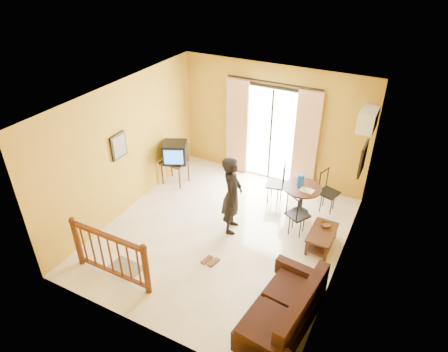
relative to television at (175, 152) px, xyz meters
The scene contains 19 objects.
ground 2.37m from the television, 32.91° to the right, with size 5.00×5.00×0.00m, color beige.
room_shell 2.39m from the television, 32.91° to the right, with size 5.00×5.00×5.00m.
balcony_door 2.26m from the television, 33.22° to the left, with size 2.25×0.14×2.46m.
tv_table 0.32m from the television, behind, with size 0.58×0.49×0.58m.
television is the anchor object (origin of this frame).
picture_left 1.62m from the television, 103.88° to the right, with size 0.05×0.42×0.52m.
dining_table 3.04m from the television, ahead, with size 0.79×0.79×0.66m.
water_jug 2.96m from the television, ahead, with size 0.14×0.14×0.26m, color blue.
serving_tray 3.14m from the television, ahead, with size 0.28×0.18×0.02m, color beige.
dining_chairs 3.13m from the television, ahead, with size 1.63×1.56×0.95m.
air_conditioner 4.24m from the television, 10.60° to the left, with size 0.31×0.60×0.40m.
botanical_print 4.17m from the television, ahead, with size 0.05×0.50×0.60m.
coffee_table 3.82m from the television, ahead, with size 0.45×0.81×0.36m.
bowl 3.77m from the television, ahead, with size 0.19×0.19×0.06m, color #52341C.
sofa 4.64m from the television, 36.18° to the right, with size 0.97×1.80×0.82m.
standing_person 2.18m from the television, 26.28° to the right, with size 0.60×0.39×1.65m, color black.
stair_balustrade 3.20m from the television, 76.99° to the right, with size 1.63×0.13×1.04m.
doormat 3.08m from the television, 75.00° to the right, with size 0.60×0.40×0.02m, color #635F4F.
sandals 2.97m from the television, 44.61° to the right, with size 0.29×0.27×0.03m.
Camera 1 is at (2.90, -5.51, 5.18)m, focal length 32.00 mm.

